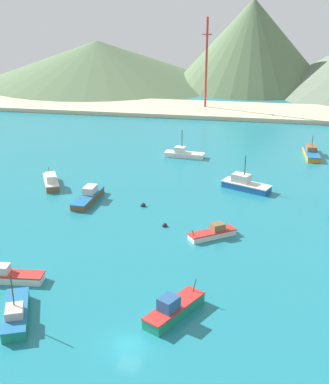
{
  "coord_description": "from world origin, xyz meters",
  "views": [
    {
      "loc": [
        11.83,
        -42.9,
        35.03
      ],
      "look_at": [
        -3.01,
        37.63,
        2.84
      ],
      "focal_mm": 47.37,
      "sensor_mm": 36.0,
      "label": 1
    }
  ],
  "objects": [
    {
      "name": "hill_central",
      "position": [
        8.22,
        167.76,
        16.75
      ],
      "size": [
        62.31,
        62.31,
        33.5
      ],
      "color": "#56704C",
      "rests_on": "ground"
    },
    {
      "name": "fishing_boat_9",
      "position": [
        -13.84,
        2.13,
        0.81
      ],
      "size": [
        5.92,
        9.44,
        6.17
      ],
      "color": "#198466",
      "rests_on": "ground"
    },
    {
      "name": "beach_strip",
      "position": [
        0.0,
        116.1,
        0.6
      ],
      "size": [
        247.0,
        23.25,
        1.2
      ],
      "primitive_type": "cube",
      "color": "beige",
      "rests_on": "ground"
    },
    {
      "name": "fishing_boat_11",
      "position": [
        3.88,
        6.01,
        0.98
      ],
      "size": [
        6.44,
        8.97,
        2.98
      ],
      "color": "#198466",
      "rests_on": "ground"
    },
    {
      "name": "ground",
      "position": [
        0.0,
        30.0,
        -0.25
      ],
      "size": [
        260.0,
        280.0,
        0.5
      ],
      "color": "teal"
    },
    {
      "name": "fishing_boat_6",
      "position": [
        -17.07,
        37.95,
        0.84
      ],
      "size": [
        3.29,
        10.16,
        2.47
      ],
      "color": "brown",
      "rests_on": "ground"
    },
    {
      "name": "fishing_boat_3",
      "position": [
        -19.27,
        9.78,
        0.81
      ],
      "size": [
        10.27,
        3.18,
        2.25
      ],
      "color": "silver",
      "rests_on": "ground"
    },
    {
      "name": "fishing_boat_7",
      "position": [
        -3.99,
        67.16,
        0.79
      ],
      "size": [
        9.28,
        3.48,
        6.28
      ],
      "color": "silver",
      "rests_on": "ground"
    },
    {
      "name": "fishing_boat_10",
      "position": [
        -26.62,
        43.87,
        1.01
      ],
      "size": [
        5.98,
        8.47,
        2.71
      ],
      "color": "brown",
      "rests_on": "ground"
    },
    {
      "name": "buoy_1",
      "position": [
        -1.56,
        29.83,
        0.15
      ],
      "size": [
        0.85,
        0.85,
        0.85
      ],
      "color": "#232328",
      "rests_on": "ground"
    },
    {
      "name": "hill_west",
      "position": [
        -54.53,
        163.87,
        8.55
      ],
      "size": [
        101.55,
        101.55,
        17.1
      ],
      "color": "#56704C",
      "rests_on": "ground"
    },
    {
      "name": "buoy_0",
      "position": [
        -6.8,
        37.29,
        0.16
      ],
      "size": [
        0.92,
        0.92,
        0.92
      ],
      "color": "#232328",
      "rests_on": "ground"
    },
    {
      "name": "radio_tower",
      "position": [
        -4.54,
        117.83,
        14.55
      ],
      "size": [
        2.85,
        2.28,
        28.53
      ],
      "color": "#B7332D",
      "rests_on": "ground"
    },
    {
      "name": "fishing_boat_5",
      "position": [
        24.9,
        73.32,
        0.84
      ],
      "size": [
        3.33,
        10.55,
        4.83
      ],
      "color": "orange",
      "rests_on": "ground"
    },
    {
      "name": "fishing_boat_1",
      "position": [
        6.48,
        27.49,
        0.69
      ],
      "size": [
        7.4,
        6.15,
        2.08
      ],
      "color": "silver",
      "rests_on": "ground"
    },
    {
      "name": "fishing_boat_0",
      "position": [
        10.56,
        49.0,
        1.02
      ],
      "size": [
        9.79,
        6.61,
        6.68
      ],
      "color": "#1E5BA8",
      "rests_on": "ground"
    }
  ]
}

